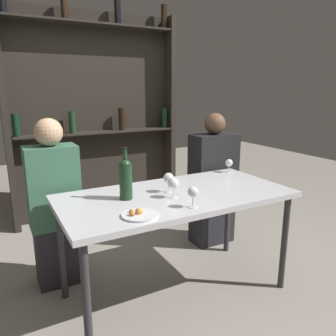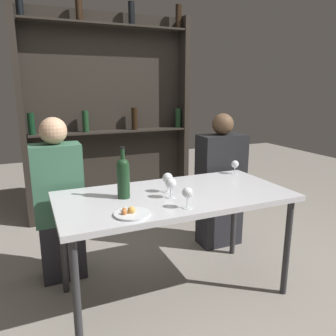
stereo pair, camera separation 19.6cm
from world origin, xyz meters
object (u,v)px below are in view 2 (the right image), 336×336
food_plate_0 (131,213)px  wine_bottle (123,176)px  wine_glass_1 (171,184)px  wine_glass_3 (187,193)px  seated_person_left (59,205)px  seated_person_right (220,185)px  wine_glass_2 (168,179)px  wine_glass_0 (235,165)px

food_plate_0 → wine_bottle: bearing=81.5°
wine_glass_1 → wine_glass_3: bearing=-86.4°
seated_person_left → seated_person_right: bearing=0.0°
wine_glass_1 → wine_glass_2: 0.12m
food_plate_0 → seated_person_right: bearing=35.9°
wine_glass_1 → seated_person_left: (-0.63, 0.60, -0.25)m
wine_glass_1 → seated_person_right: 1.01m
wine_glass_1 → food_plate_0: wine_glass_1 is taller
wine_glass_2 → wine_glass_3: (-0.01, -0.32, -0.00)m
wine_bottle → seated_person_right: size_ratio=0.27×
wine_bottle → wine_glass_1: 0.30m
wine_bottle → wine_glass_3: 0.44m
wine_glass_0 → wine_glass_3: 0.90m
wine_bottle → wine_glass_3: bearing=-48.8°
wine_glass_1 → wine_bottle: bearing=156.2°
wine_glass_3 → seated_person_right: (0.75, 0.81, -0.26)m
wine_bottle → wine_glass_1: wine_bottle is taller
wine_glass_0 → wine_glass_2: 0.73m
wine_glass_2 → seated_person_left: 0.86m
wine_bottle → wine_glass_1: bearing=-23.8°
wine_glass_0 → wine_glass_1: 0.80m
wine_bottle → seated_person_left: size_ratio=0.27×
wine_glass_2 → seated_person_left: bearing=143.6°
wine_bottle → wine_glass_1: size_ratio=2.52×
seated_person_right → wine_glass_3: bearing=-132.7°
wine_bottle → food_plate_0: 0.33m
wine_bottle → food_plate_0: wine_bottle is taller
seated_person_left → seated_person_right: (1.40, 0.00, -0.02)m
wine_glass_3 → seated_person_left: seated_person_left is taller
wine_bottle → wine_glass_0: bearing=12.5°
wine_glass_3 → seated_person_left: size_ratio=0.10×
wine_glass_0 → wine_glass_3: size_ratio=0.88×
seated_person_left → seated_person_right: 1.40m
food_plate_0 → seated_person_right: 1.35m
food_plate_0 → seated_person_left: size_ratio=0.16×
wine_glass_3 → seated_person_right: seated_person_right is taller
wine_glass_2 → food_plate_0: (-0.35, -0.29, -0.08)m
wine_glass_0 → wine_glass_2: size_ratio=0.83×
wine_glass_2 → food_plate_0: 0.46m
wine_glass_2 → seated_person_right: 0.92m
wine_glass_0 → food_plate_0: bearing=-153.4°
wine_bottle → wine_glass_0: size_ratio=2.96×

